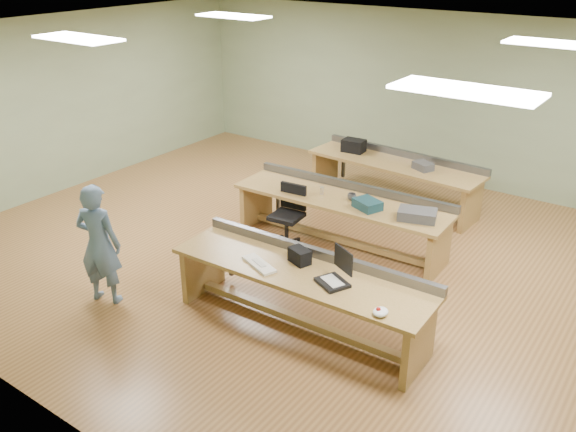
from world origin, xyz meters
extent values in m
plane|color=#99683A|center=(0.00, 0.00, 0.00)|extent=(10.00, 10.00, 0.00)
plane|color=silver|center=(0.00, 0.00, 3.00)|extent=(10.00, 10.00, 0.00)
cube|color=gray|center=(0.00, 4.00, 1.50)|extent=(10.00, 0.04, 3.00)
cube|color=gray|center=(0.00, -4.00, 1.50)|extent=(10.00, 0.04, 3.00)
cube|color=gray|center=(-5.00, 0.00, 1.50)|extent=(0.04, 8.00, 3.00)
cube|color=white|center=(-2.50, -1.50, 2.97)|extent=(1.20, 0.50, 0.03)
cube|color=white|center=(-2.50, 1.50, 2.97)|extent=(1.20, 0.50, 0.03)
cube|color=white|center=(2.50, -1.50, 2.97)|extent=(1.20, 0.50, 0.03)
cube|color=white|center=(2.50, 1.50, 2.97)|extent=(1.20, 0.50, 0.03)
cube|color=#AC8148|center=(0.87, -1.49, 0.72)|extent=(3.11, 0.91, 0.05)
cube|color=#AC8148|center=(-0.57, -1.53, 0.35)|extent=(0.10, 0.72, 0.70)
cube|color=#AC8148|center=(2.31, -1.45, 0.35)|extent=(0.10, 0.72, 0.70)
cube|color=#AC8148|center=(0.87, -1.49, 0.10)|extent=(2.79, 0.18, 0.08)
cube|color=#56575E|center=(0.86, -1.12, 0.81)|extent=(3.09, 0.16, 0.11)
cube|color=#AC8148|center=(0.17, 0.57, 0.72)|extent=(3.22, 0.95, 0.05)
cube|color=#AC8148|center=(-1.33, 0.52, 0.35)|extent=(0.10, 0.75, 0.70)
cube|color=#AC8148|center=(1.66, 0.61, 0.35)|extent=(0.10, 0.75, 0.70)
cube|color=#AC8148|center=(0.17, 0.57, 0.10)|extent=(2.89, 0.19, 0.08)
cube|color=#56575E|center=(0.15, 0.95, 0.81)|extent=(3.19, 0.18, 0.11)
cube|color=#AC8148|center=(0.10, 2.38, 0.72)|extent=(3.01, 0.98, 0.05)
cube|color=#AC8148|center=(-1.28, 2.47, 0.35)|extent=(0.12, 0.70, 0.70)
cube|color=#AC8148|center=(1.48, 2.30, 0.35)|extent=(0.12, 0.70, 0.70)
cube|color=#AC8148|center=(0.10, 2.38, 0.10)|extent=(2.67, 0.27, 0.08)
cube|color=#56575E|center=(0.12, 2.74, 0.81)|extent=(2.97, 0.27, 0.11)
imported|color=slate|center=(-1.43, -2.38, 0.77)|extent=(0.65, 0.53, 1.54)
cube|color=black|center=(1.31, -1.53, 0.77)|extent=(0.42, 0.39, 0.04)
cube|color=black|center=(1.37, -1.41, 1.01)|extent=(0.30, 0.16, 0.26)
cube|color=silver|center=(0.43, -1.65, 0.76)|extent=(0.53, 0.34, 0.03)
ellipsoid|color=white|center=(2.01, -1.76, 0.79)|extent=(0.17, 0.20, 0.07)
cube|color=black|center=(0.76, -1.34, 0.84)|extent=(0.29, 0.24, 0.17)
cylinder|color=black|center=(-0.46, 0.12, 0.22)|extent=(0.06, 0.06, 0.44)
cube|color=black|center=(-0.46, 0.12, 0.47)|extent=(0.46, 0.46, 0.06)
cube|color=black|center=(-0.48, 0.32, 0.71)|extent=(0.41, 0.09, 0.38)
cylinder|color=black|center=(-0.46, 0.12, 0.03)|extent=(0.53, 0.53, 0.06)
cube|color=#13343D|center=(0.65, 0.46, 0.81)|extent=(0.44, 0.39, 0.13)
cube|color=#3D3D40|center=(1.35, 0.52, 0.82)|extent=(0.56, 0.45, 0.13)
imported|color=#3D3D40|center=(0.33, 0.59, 0.80)|extent=(0.13, 0.13, 0.10)
cylinder|color=silver|center=(-0.13, 0.53, 0.80)|extent=(0.07, 0.07, 0.11)
cube|color=black|center=(-0.73, 2.48, 0.86)|extent=(0.39, 0.30, 0.21)
cube|color=#3D3D40|center=(0.63, 2.33, 0.81)|extent=(0.37, 0.33, 0.12)
camera|label=1|loc=(4.17, -6.36, 4.09)|focal=38.00mm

